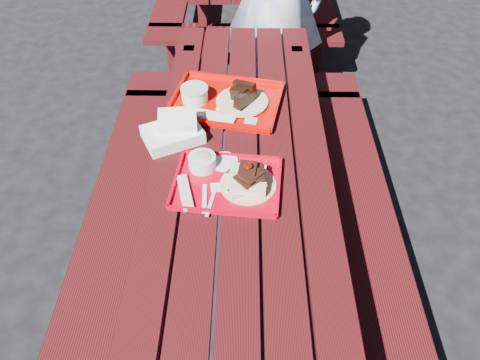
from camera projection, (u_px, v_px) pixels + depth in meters
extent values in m
plane|color=black|center=(240.00, 271.00, 2.44)|extent=(60.00, 60.00, 0.00)
cube|color=#4A0E11|center=(168.00, 169.00, 1.93)|extent=(0.14, 2.40, 0.04)
cube|color=#4A0E11|center=(204.00, 170.00, 1.92)|extent=(0.14, 2.40, 0.04)
cube|color=#4A0E11|center=(241.00, 170.00, 1.92)|extent=(0.14, 2.40, 0.04)
cube|color=#4A0E11|center=(277.00, 170.00, 1.92)|extent=(0.14, 2.40, 0.04)
cube|color=#4A0E11|center=(313.00, 171.00, 1.92)|extent=(0.14, 2.40, 0.04)
cube|color=#4A0E11|center=(114.00, 216.00, 2.14)|extent=(0.25, 2.40, 0.04)
cube|color=#4A0E11|center=(149.00, 137.00, 2.89)|extent=(0.06, 0.06, 0.42)
cube|color=#4A0E11|center=(368.00, 219.00, 2.13)|extent=(0.25, 2.40, 0.04)
cube|color=#4A0E11|center=(336.00, 138.00, 2.88)|extent=(0.06, 0.06, 0.42)
cube|color=#4A0E11|center=(194.00, 104.00, 2.86)|extent=(0.06, 0.06, 0.75)
cube|color=#4A0E11|center=(292.00, 104.00, 2.85)|extent=(0.06, 0.06, 0.75)
cube|color=#4A0E11|center=(243.00, 96.00, 2.82)|extent=(1.40, 0.06, 0.04)
cube|color=#4A0E11|center=(170.00, 46.00, 3.69)|extent=(0.06, 0.06, 0.42)
cube|color=#4A0E11|center=(317.00, 47.00, 3.67)|extent=(0.06, 0.06, 0.42)
cube|color=#4A0E11|center=(204.00, 34.00, 3.48)|extent=(0.06, 0.06, 0.75)
cube|color=#4A0E11|center=(284.00, 35.00, 3.48)|extent=(0.06, 0.06, 0.75)
cube|color=#4A0E11|center=(244.00, 28.00, 3.44)|extent=(1.40, 0.06, 0.04)
cube|color=red|center=(227.00, 184.00, 1.83)|extent=(0.43, 0.35, 0.01)
cube|color=red|center=(232.00, 155.00, 1.93)|extent=(0.40, 0.05, 0.02)
cube|color=red|center=(221.00, 212.00, 1.71)|extent=(0.40, 0.05, 0.02)
cube|color=red|center=(279.00, 186.00, 1.80)|extent=(0.04, 0.31, 0.02)
cube|color=red|center=(176.00, 178.00, 1.83)|extent=(0.04, 0.31, 0.02)
cylinder|color=#C3B582|center=(248.00, 185.00, 1.81)|extent=(0.22, 0.22, 0.01)
cube|color=beige|center=(248.00, 186.00, 1.77)|extent=(0.14, 0.08, 0.04)
cube|color=beige|center=(248.00, 173.00, 1.82)|extent=(0.14, 0.08, 0.04)
ellipsoid|color=#5A0D00|center=(248.00, 164.00, 1.74)|extent=(0.03, 0.03, 0.01)
cylinder|color=silver|center=(202.00, 162.00, 1.87)|extent=(0.11, 0.11, 0.06)
ellipsoid|color=beige|center=(202.00, 159.00, 1.86)|extent=(0.09, 0.09, 0.04)
cylinder|color=silver|center=(224.00, 161.00, 1.91)|extent=(0.11, 0.11, 0.01)
cube|color=silver|center=(185.00, 192.00, 1.78)|extent=(0.09, 0.19, 0.01)
cube|color=silver|center=(205.00, 198.00, 1.76)|extent=(0.02, 0.15, 0.01)
cube|color=silver|center=(211.00, 201.00, 1.75)|extent=(0.04, 0.16, 0.00)
cube|color=white|center=(217.00, 187.00, 1.81)|extent=(0.05, 0.05, 0.00)
cube|color=#C60802|center=(226.00, 103.00, 2.21)|extent=(0.56, 0.47, 0.01)
cube|color=#C60802|center=(235.00, 78.00, 2.33)|extent=(0.48, 0.11, 0.02)
cube|color=#C60802|center=(216.00, 124.00, 2.07)|extent=(0.48, 0.11, 0.02)
cube|color=#C60802|center=(277.00, 106.00, 2.16)|extent=(0.09, 0.37, 0.02)
cube|color=#C60802|center=(176.00, 93.00, 2.24)|extent=(0.09, 0.37, 0.02)
cube|color=white|center=(237.00, 102.00, 2.20)|extent=(0.20, 0.20, 0.01)
cylinder|color=beige|center=(242.00, 101.00, 2.19)|extent=(0.25, 0.25, 0.01)
cylinder|color=white|center=(195.00, 95.00, 2.19)|extent=(0.12, 0.12, 0.06)
cylinder|color=silver|center=(194.00, 88.00, 2.17)|extent=(0.13, 0.13, 0.01)
cube|color=white|center=(214.00, 116.00, 2.11)|extent=(0.21, 0.11, 0.02)
cube|color=silver|center=(251.00, 121.00, 2.10)|extent=(0.06, 0.05, 0.00)
cube|color=white|center=(173.00, 135.00, 2.01)|extent=(0.29, 0.26, 0.05)
cube|color=white|center=(177.00, 121.00, 2.00)|extent=(0.18, 0.15, 0.04)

